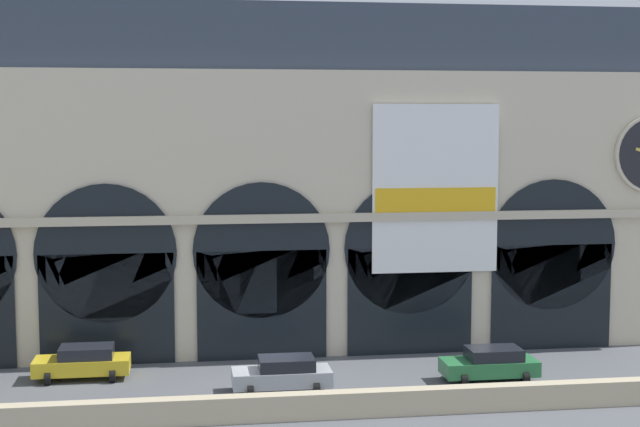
% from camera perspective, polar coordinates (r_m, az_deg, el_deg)
% --- Properties ---
extents(ground_plane, '(200.00, 200.00, 0.00)m').
position_cam_1_polar(ground_plane, '(43.01, -3.00, -10.55)').
color(ground_plane, '#54565B').
extents(quay_parapet_wall, '(90.00, 0.70, 1.07)m').
position_cam_1_polar(quay_parapet_wall, '(38.31, -2.34, -11.77)').
color(quay_parapet_wall, '#BCAD8C').
rests_on(quay_parapet_wall, ground).
extents(station_building, '(47.38, 6.39, 17.97)m').
position_cam_1_polar(station_building, '(49.35, -3.86, 1.91)').
color(station_building, beige).
rests_on(station_building, ground).
extents(car_midwest, '(4.40, 2.22, 1.55)m').
position_cam_1_polar(car_midwest, '(45.35, -14.32, -8.81)').
color(car_midwest, gold).
rests_on(car_midwest, ground).
extents(car_center, '(4.40, 2.22, 1.55)m').
position_cam_1_polar(car_center, '(42.03, -2.29, -9.80)').
color(car_center, '#ADB2B7').
rests_on(car_center, ground).
extents(car_mideast, '(4.40, 2.22, 1.55)m').
position_cam_1_polar(car_mideast, '(44.39, 10.41, -9.05)').
color(car_mideast, '#2D7A42').
rests_on(car_mideast, ground).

